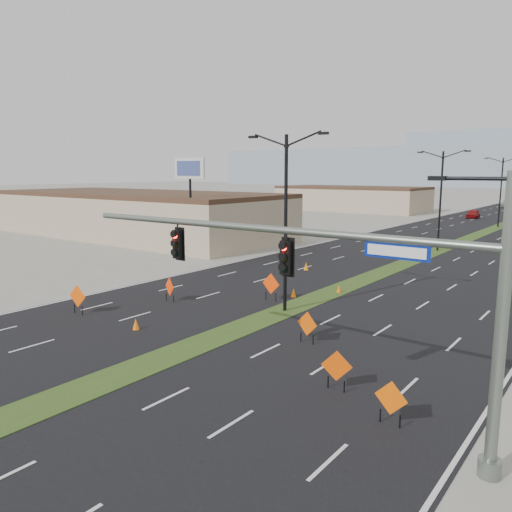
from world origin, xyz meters
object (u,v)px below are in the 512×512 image
Objects in this scene: car_left at (473,214)px; construction_sign_4 at (391,400)px; streetlight_0 at (286,218)px; construction_sign_1 at (78,297)px; pole_sign_west at (190,176)px; streetlight_2 at (501,190)px; streetlight_1 at (441,198)px; cone_3 at (306,266)px; cone_1 at (293,293)px; car_far at (508,203)px; construction_sign_3 at (307,325)px; construction_sign_5 at (337,367)px; signal_mast at (337,277)px; cone_0 at (136,324)px; construction_sign_2 at (271,285)px; cone_2 at (339,289)px; construction_sign_0 at (170,288)px.

car_left reaches higher than construction_sign_4.
construction_sign_4 is (10.05, -9.00, -4.55)m from streetlight_0.
construction_sign_1 is 0.18× the size of pole_sign_west.
streetlight_1 is at bearing -90.00° from streetlight_2.
construction_sign_1 is 19.08m from construction_sign_4.
car_left is at bearing 91.21° from cone_3.
construction_sign_1 is (-8.98, -35.61, -4.42)m from streetlight_1.
cone_1 is 0.89× the size of cone_3.
streetlight_2 is (0.00, 56.00, 0.00)m from streetlight_0.
construction_sign_3 is at bearing -82.43° from car_far.
construction_sign_5 is (15.20, -112.26, 0.07)m from car_far.
signal_mast is 4.31m from construction_sign_4.
construction_sign_4 is at bearing 33.85° from signal_mast.
cone_3 is at bearing 115.75° from streetlight_0.
streetlight_0 is 17.01× the size of cone_0.
construction_sign_3 is at bearing -85.50° from car_left.
construction_sign_5 is at bearing 157.87° from construction_sign_4.
car_left is at bearing 58.45° from pole_sign_west.
pole_sign_west is at bearing -140.29° from streetlight_1.
car_left is 2.55× the size of construction_sign_2.
construction_sign_3 and construction_sign_5 have the same top height.
signal_mast is 29.46× the size of cone_2.
construction_sign_1 reaches higher than construction_sign_3.
streetlight_0 and streetlight_1 have the same top height.
car_left is 76.37m from cone_0.
cone_1 is at bearing -63.66° from cone_3.
cone_3 is (2.34, -93.32, -0.50)m from car_far.
car_far is 93.35m from cone_3.
streetlight_0 is 9.97m from cone_0.
construction_sign_5 is (7.46, -63.74, -4.52)m from streetlight_2.
signal_mast is 27.96× the size of cone_1.
construction_sign_1 is 2.90× the size of cone_1.
construction_sign_3 is at bearing -53.02° from cone_1.
streetlight_2 is 6.55× the size of construction_sign_3.
construction_sign_3 is 2.60× the size of cone_0.
streetlight_0 is at bearing -31.31° from construction_sign_2.
construction_sign_3 is 17.82m from cone_3.
pole_sign_west reaches higher than signal_mast.
construction_sign_1 is 16.43m from construction_sign_5.
cone_1 is at bearing 137.35° from construction_sign_4.
cone_1 is at bearing 135.43° from construction_sign_3.
cone_0 is (-11.58, 0.24, -0.60)m from construction_sign_5.
construction_sign_0 reaches higher than construction_sign_4.
streetlight_0 is at bearing -65.87° from cone_1.
construction_sign_2 reaches higher than construction_sign_1.
signal_mast is 24.76× the size of cone_3.
construction_sign_2 is 9.19m from cone_0.
construction_sign_3 is 10.43m from cone_2.
construction_sign_5 reaches higher than cone_3.
construction_sign_0 is at bearing -134.84° from cone_1.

